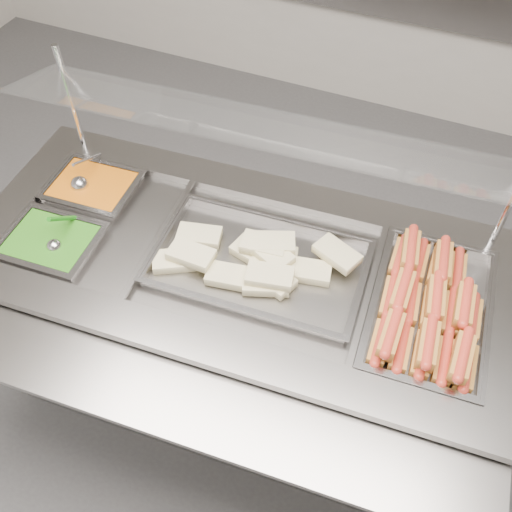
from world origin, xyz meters
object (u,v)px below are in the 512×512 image
at_px(pan_hotdogs, 428,314).
at_px(pan_wraps, 259,266).
at_px(sneeze_guard, 264,129).
at_px(ladle, 80,183).
at_px(steam_counter, 244,329).
at_px(serving_spoon, 56,241).

height_order(pan_hotdogs, pan_wraps, same).
relative_size(sneeze_guard, ladle, 8.40).
bearing_deg(pan_wraps, steam_counter, -175.98).
relative_size(pan_hotdogs, serving_spoon, 3.32).
bearing_deg(ladle, steam_counter, -6.77).
bearing_deg(steam_counter, serving_spoon, -162.28).
bearing_deg(sneeze_guard, ladle, -168.66).
distance_m(pan_hotdogs, serving_spoon, 1.17).
xyz_separation_m(steam_counter, pan_hotdogs, (0.58, 0.04, 0.38)).
relative_size(ladle, serving_spoon, 1.15).
bearing_deg(serving_spoon, pan_wraps, 16.54).
xyz_separation_m(steam_counter, ladle, (-0.65, 0.08, 0.43)).
distance_m(sneeze_guard, pan_wraps, 0.42).
height_order(steam_counter, pan_wraps, pan_wraps).
bearing_deg(serving_spoon, pan_hotdogs, 10.92).
distance_m(steam_counter, pan_hotdogs, 0.70).
height_order(sneeze_guard, serving_spoon, sneeze_guard).
bearing_deg(pan_hotdogs, serving_spoon, -169.08).
xyz_separation_m(pan_hotdogs, serving_spoon, (-1.14, -0.22, 0.05)).
height_order(sneeze_guard, ladle, sneeze_guard).
bearing_deg(pan_hotdogs, sneeze_guard, 164.75).
bearing_deg(ladle, pan_hotdogs, -1.67).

